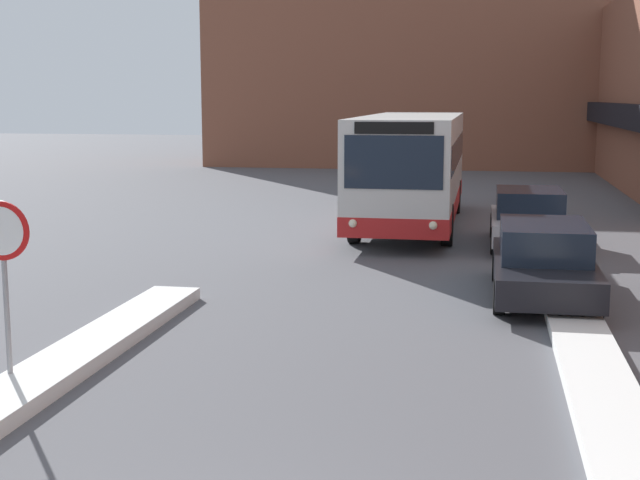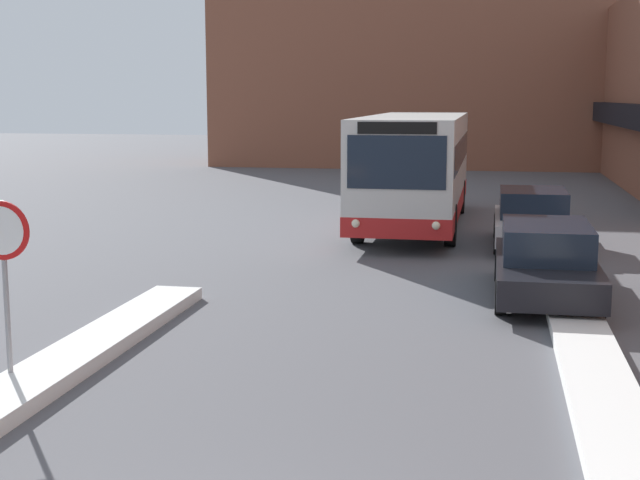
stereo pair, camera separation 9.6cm
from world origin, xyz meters
TOP-DOWN VIEW (x-y plane):
  - building_backdrop_far at (0.00, 45.06)m, footprint 26.00×8.00m
  - snow_bank_left at (-3.60, 5.53)m, footprint 0.90×9.73m
  - snow_bank_right at (3.60, 4.67)m, footprint 0.90×11.07m
  - city_bus at (-0.02, 20.63)m, footprint 2.66×10.77m
  - parked_car_front at (3.20, 11.70)m, footprint 1.86×4.66m
  - parked_car_back at (3.20, 17.65)m, footprint 1.90×4.27m
  - stop_sign at (-3.94, 4.91)m, footprint 0.76×0.08m

SIDE VIEW (x-z plane):
  - snow_bank_right at x=3.60m, z-range 0.00..0.18m
  - snow_bank_left at x=-3.60m, z-range 0.00..0.22m
  - parked_car_front at x=3.20m, z-range 0.00..1.41m
  - parked_car_back at x=3.20m, z-range 0.01..1.45m
  - city_bus at x=-0.02m, z-range 0.14..3.38m
  - stop_sign at x=-3.94m, z-range 0.56..3.03m
  - building_backdrop_far at x=0.00m, z-range 0.00..13.98m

